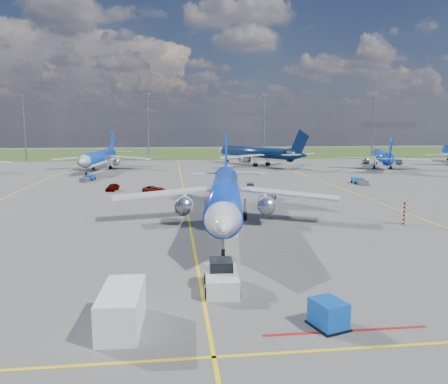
{
  "coord_description": "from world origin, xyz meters",
  "views": [
    {
      "loc": [
        -1.98,
        -41.12,
        12.01
      ],
      "look_at": [
        4.16,
        10.58,
        4.0
      ],
      "focal_mm": 35.0,
      "sensor_mm": 36.0,
      "label": 1
    }
  ],
  "objects": [
    {
      "name": "ground",
      "position": [
        0.0,
        0.0,
        0.0
      ],
      "size": [
        400.0,
        400.0,
        0.0
      ],
      "primitive_type": "plane",
      "color": "#51514F",
      "rests_on": "ground"
    },
    {
      "name": "grass_strip",
      "position": [
        0.0,
        150.0,
        0.0
      ],
      "size": [
        400.0,
        80.0,
        0.01
      ],
      "primitive_type": "cube",
      "color": "#2D4719",
      "rests_on": "ground"
    },
    {
      "name": "taxiway_lines",
      "position": [
        0.17,
        27.7,
        0.01
      ],
      "size": [
        60.25,
        160.0,
        0.02
      ],
      "color": "yellow",
      "rests_on": "ground"
    },
    {
      "name": "floodlight_masts",
      "position": [
        10.0,
        110.0,
        12.56
      ],
      "size": [
        202.2,
        0.5,
        22.7
      ],
      "color": "slate",
      "rests_on": "ground"
    },
    {
      "name": "warning_post",
      "position": [
        26.0,
        8.0,
        1.5
      ],
      "size": [
        0.5,
        0.5,
        3.0
      ],
      "primitive_type": "cylinder",
      "color": "red",
      "rests_on": "ground"
    },
    {
      "name": "bg_jet_nnw",
      "position": [
        -21.5,
        78.99,
        0.0
      ],
      "size": [
        31.96,
        40.08,
        9.86
      ],
      "primitive_type": null,
      "rotation": [
        0.0,
        0.0,
        -0.09
      ],
      "color": "#0D3DBE",
      "rests_on": "ground"
    },
    {
      "name": "bg_jet_n",
      "position": [
        22.74,
        86.98,
        0.0
      ],
      "size": [
        47.14,
        50.41,
        10.57
      ],
      "primitive_type": null,
      "rotation": [
        0.0,
        0.0,
        3.68
      ],
      "color": "#071C42",
      "rests_on": "ground"
    },
    {
      "name": "bg_jet_ne",
      "position": [
        56.67,
        75.59,
        0.0
      ],
      "size": [
        36.89,
        41.91,
        9.16
      ],
      "primitive_type": null,
      "rotation": [
        0.0,
        0.0,
        2.8
      ],
      "color": "#0D3DBE",
      "rests_on": "ground"
    },
    {
      "name": "main_airliner",
      "position": [
        4.25,
        10.45,
        0.0
      ],
      "size": [
        35.88,
        44.16,
        10.6
      ],
      "primitive_type": null,
      "rotation": [
        0.0,
        0.0,
        -0.13
      ],
      "color": "#0D3DBE",
      "rests_on": "ground"
    },
    {
      "name": "pushback_tug",
      "position": [
        1.45,
        -10.62,
        0.85
      ],
      "size": [
        2.55,
        6.3,
        2.11
      ],
      "rotation": [
        0.0,
        0.0,
        -0.05
      ],
      "color": "silver",
      "rests_on": "ground"
    },
    {
      "name": "uld_container",
      "position": [
        7.15,
        -17.33,
        0.82
      ],
      "size": [
        2.19,
        2.46,
        1.64
      ],
      "primitive_type": "cube",
      "rotation": [
        0.0,
        0.0,
        0.31
      ],
      "color": "#0C49B5",
      "rests_on": "ground"
    },
    {
      "name": "service_van",
      "position": [
        -5.14,
        -15.87,
        1.17
      ],
      "size": [
        2.54,
        5.42,
        2.35
      ],
      "primitive_type": "cube",
      "rotation": [
        0.0,
        0.0,
        -0.04
      ],
      "color": "white",
      "rests_on": "ground"
    },
    {
      "name": "service_car_a",
      "position": [
        -13.04,
        40.42,
        0.66
      ],
      "size": [
        2.44,
        4.15,
        1.33
      ],
      "primitive_type": "imported",
      "rotation": [
        0.0,
        0.0,
        -0.24
      ],
      "color": "#999999",
      "rests_on": "ground"
    },
    {
      "name": "service_car_b",
      "position": [
        -5.4,
        37.69,
        0.57
      ],
      "size": [
        4.24,
        2.21,
        1.14
      ],
      "primitive_type": "imported",
      "rotation": [
        0.0,
        0.0,
        1.49
      ],
      "color": "#999999",
      "rests_on": "ground"
    },
    {
      "name": "service_car_c",
      "position": [
        12.49,
        38.9,
        0.59
      ],
      "size": [
        2.46,
        4.34,
        1.19
      ],
      "primitive_type": "imported",
      "rotation": [
        0.0,
        0.0,
        -0.21
      ],
      "color": "#999999",
      "rests_on": "ground"
    },
    {
      "name": "baggage_tug_w",
      "position": [
        13.97,
        27.67,
        0.49
      ],
      "size": [
        2.38,
        4.86,
        1.05
      ],
      "rotation": [
        0.0,
        0.0,
        -0.25
      ],
      "color": "#1C59A8",
      "rests_on": "ground"
    },
    {
      "name": "baggage_tug_c",
      "position": [
        -20.18,
        55.56,
        0.57
      ],
      "size": [
        2.65,
        5.63,
        1.22
      ],
      "rotation": [
        0.0,
        0.0,
        -0.23
      ],
      "color": "#183895",
      "rests_on": "ground"
    },
    {
      "name": "baggage_tug_e",
      "position": [
        36.06,
        43.71,
        0.56
      ],
      "size": [
        1.63,
        5.38,
        1.2
      ],
      "rotation": [
        0.0,
        0.0,
        0.04
      ],
      "color": "#175A8C",
      "rests_on": "ground"
    }
  ]
}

